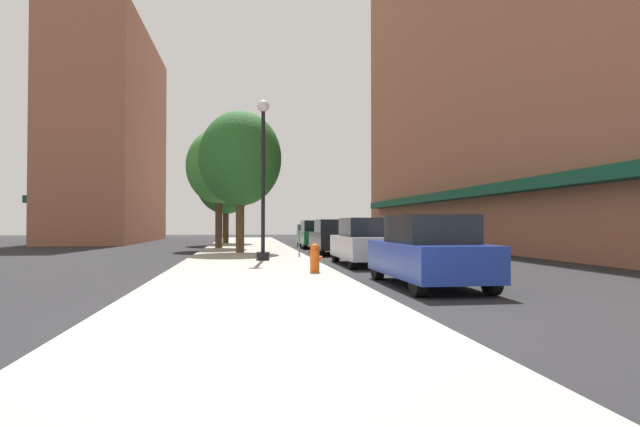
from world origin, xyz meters
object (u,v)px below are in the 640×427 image
object	(u,v)px
car_silver	(366,242)
parking_meter_near	(299,236)
car_blue	(428,252)
car_black	(333,237)
tree_near	(219,167)
tree_mid	(226,179)
car_green	(315,235)
fire_hydrant	(315,258)
tree_far	(240,159)
lamppost	(263,176)

from	to	relation	value
car_silver	parking_meter_near	bearing A→B (deg)	118.95
car_blue	car_black	xyz separation A→B (m)	(0.00, 13.15, 0.00)
tree_near	car_blue	size ratio (longest dim) A/B	1.55
car_silver	car_black	size ratio (longest dim) A/B	1.00
tree_mid	car_green	world-z (taller)	tree_mid
fire_hydrant	tree_far	world-z (taller)	tree_far
parking_meter_near	car_blue	size ratio (longest dim) A/B	0.30
fire_hydrant	car_silver	bearing A→B (deg)	58.09
tree_mid	tree_far	distance (m)	11.76
tree_near	car_blue	distance (m)	19.42
car_silver	car_black	bearing A→B (deg)	91.52
fire_hydrant	tree_near	bearing A→B (deg)	102.19
lamppost	parking_meter_near	world-z (taller)	lamppost
tree_far	car_black	size ratio (longest dim) A/B	1.55
parking_meter_near	car_blue	world-z (taller)	car_blue
fire_hydrant	car_blue	xyz separation A→B (m)	(2.29, -2.65, 0.29)
car_blue	car_black	distance (m)	13.15
car_black	car_silver	bearing A→B (deg)	-91.82
tree_near	car_black	xyz separation A→B (m)	(5.64, -5.02, -3.86)
lamppost	car_blue	xyz separation A→B (m)	(3.54, -7.67, -2.39)
tree_near	car_black	distance (m)	8.48
fire_hydrant	tree_mid	bearing A→B (deg)	98.21
tree_far	car_green	world-z (taller)	tree_far
lamppost	car_black	distance (m)	6.95
lamppost	tree_near	distance (m)	10.82
car_green	parking_meter_near	bearing A→B (deg)	-101.76
tree_far	car_green	xyz separation A→B (m)	(4.42, 6.47, -3.71)
parking_meter_near	tree_near	bearing A→B (deg)	114.51
tree_mid	car_green	xyz separation A→B (m)	(5.50, -5.24, -3.72)
car_black	tree_near	bearing A→B (deg)	136.49
tree_near	car_green	world-z (taller)	tree_near
car_blue	car_silver	world-z (taller)	same
lamppost	car_blue	world-z (taller)	lamppost
lamppost	car_green	world-z (taller)	lamppost
fire_hydrant	car_black	bearing A→B (deg)	77.71
car_silver	car_green	world-z (taller)	same
fire_hydrant	tree_far	distance (m)	11.49
parking_meter_near	tree_near	distance (m)	9.64
car_blue	tree_mid	bearing A→B (deg)	103.75
car_green	car_blue	bearing A→B (deg)	-90.28
car_silver	car_black	distance (m)	6.83
fire_hydrant	parking_meter_near	size ratio (longest dim) A/B	0.60
lamppost	tree_far	size ratio (longest dim) A/B	0.89
lamppost	tree_mid	size ratio (longest dim) A/B	0.86
lamppost	parking_meter_near	xyz separation A→B (m)	(1.59, 2.41, -2.25)
parking_meter_near	car_black	size ratio (longest dim) A/B	0.30
tree_near	lamppost	bearing A→B (deg)	-78.67
tree_far	fire_hydrant	bearing A→B (deg)	-78.57
car_silver	car_black	world-z (taller)	same
tree_near	tree_far	distance (m)	5.11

